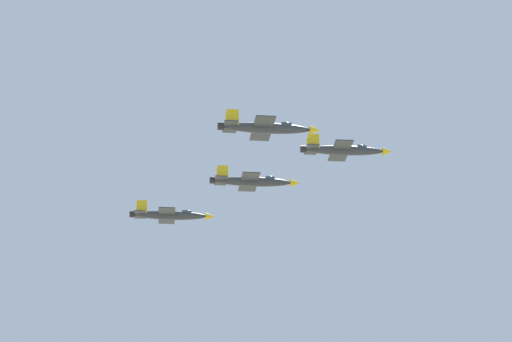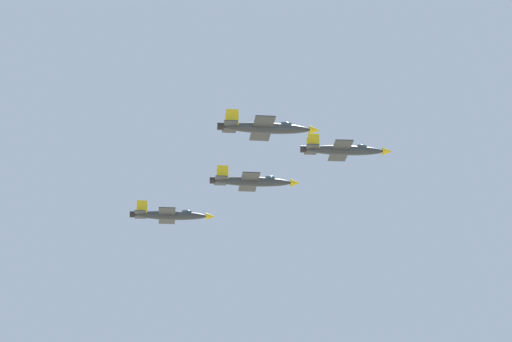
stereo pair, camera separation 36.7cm
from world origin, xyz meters
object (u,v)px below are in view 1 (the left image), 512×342
object	(u,v)px
jet_lead	(344,150)
jet_left_outer	(170,215)
jet_left_wingman	(253,181)
jet_right_wingman	(267,128)

from	to	relation	value
jet_lead	jet_left_outer	xyz separation A→B (m)	(1.15, -34.54, -4.00)
jet_left_wingman	jet_left_outer	size ratio (longest dim) A/B	1.01
jet_right_wingman	jet_left_wingman	bearing A→B (deg)	89.11
jet_left_outer	jet_lead	bearing A→B (deg)	-40.25
jet_lead	jet_right_wingman	size ratio (longest dim) A/B	0.99
jet_lead	jet_right_wingman	xyz separation A→B (m)	(17.14, -2.21, -1.54)
jet_left_outer	jet_left_wingman	bearing A→B (deg)	-40.24
jet_left_wingman	jet_lead	bearing A→B (deg)	-40.66
jet_right_wingman	jet_left_outer	xyz separation A→B (m)	(-15.99, -32.33, -2.46)
jet_right_wingman	jet_left_outer	distance (m)	36.15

